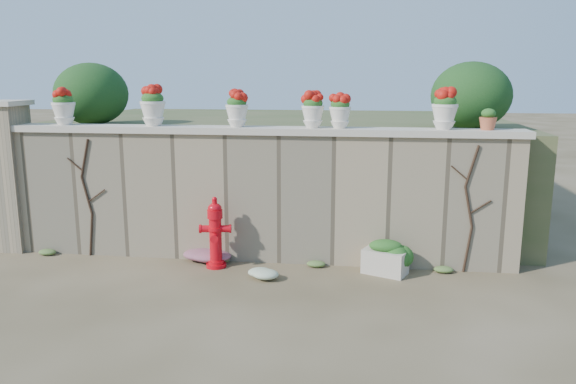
# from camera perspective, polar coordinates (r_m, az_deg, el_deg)

# --- Properties ---
(ground) EXTENTS (80.00, 80.00, 0.00)m
(ground) POSITION_cam_1_polar(r_m,az_deg,el_deg) (7.43, -5.99, -11.04)
(ground) COLOR #4A3E25
(ground) RESTS_ON ground
(stone_wall) EXTENTS (8.00, 0.40, 2.00)m
(stone_wall) POSITION_cam_1_polar(r_m,az_deg,el_deg) (8.82, -3.39, -0.54)
(stone_wall) COLOR gray
(stone_wall) RESTS_ON ground
(wall_cap) EXTENTS (8.10, 0.52, 0.10)m
(wall_cap) POSITION_cam_1_polar(r_m,az_deg,el_deg) (8.66, -3.48, 6.27)
(wall_cap) COLOR beige
(wall_cap) RESTS_ON stone_wall
(gate_pillar) EXTENTS (0.72, 0.72, 2.48)m
(gate_pillar) POSITION_cam_1_polar(r_m,az_deg,el_deg) (10.39, -26.51, 1.55)
(gate_pillar) COLOR gray
(gate_pillar) RESTS_ON ground
(raised_fill) EXTENTS (9.00, 6.00, 2.00)m
(raised_fill) POSITION_cam_1_polar(r_m,az_deg,el_deg) (11.92, -0.46, 2.69)
(raised_fill) COLOR #384C23
(raised_fill) RESTS_ON ground
(back_shrub_left) EXTENTS (1.30, 1.30, 1.10)m
(back_shrub_left) POSITION_cam_1_polar(r_m,az_deg,el_deg) (10.82, -19.33, 9.38)
(back_shrub_left) COLOR #143814
(back_shrub_left) RESTS_ON raised_fill
(back_shrub_right) EXTENTS (1.30, 1.30, 1.10)m
(back_shrub_right) POSITION_cam_1_polar(r_m,az_deg,el_deg) (9.81, 18.09, 9.29)
(back_shrub_right) COLOR #143814
(back_shrub_right) RESTS_ON raised_fill
(vine_left) EXTENTS (0.60, 0.04, 1.91)m
(vine_left) POSITION_cam_1_polar(r_m,az_deg,el_deg) (9.49, -19.70, -0.38)
(vine_left) COLOR black
(vine_left) RESTS_ON ground
(vine_right) EXTENTS (0.60, 0.04, 1.91)m
(vine_right) POSITION_cam_1_polar(r_m,az_deg,el_deg) (8.59, 17.96, -1.49)
(vine_right) COLOR black
(vine_right) RESTS_ON ground
(fire_hydrant) EXTENTS (0.47, 0.34, 1.09)m
(fire_hydrant) POSITION_cam_1_polar(r_m,az_deg,el_deg) (8.57, -7.39, -4.09)
(fire_hydrant) COLOR red
(fire_hydrant) RESTS_ON ground
(planter_box) EXTENTS (0.72, 0.58, 0.52)m
(planter_box) POSITION_cam_1_polar(r_m,az_deg,el_deg) (8.44, 9.85, -6.61)
(planter_box) COLOR beige
(planter_box) RESTS_ON ground
(green_shrub) EXTENTS (0.60, 0.54, 0.57)m
(green_shrub) POSITION_cam_1_polar(r_m,az_deg,el_deg) (8.43, 10.67, -6.34)
(green_shrub) COLOR #1E5119
(green_shrub) RESTS_ON ground
(magenta_clump) EXTENTS (0.89, 0.59, 0.24)m
(magenta_clump) POSITION_cam_1_polar(r_m,az_deg,el_deg) (8.96, -8.62, -6.28)
(magenta_clump) COLOR #BE2685
(magenta_clump) RESTS_ON ground
(white_flowers) EXTENTS (0.53, 0.42, 0.19)m
(white_flowers) POSITION_cam_1_polar(r_m,az_deg,el_deg) (8.13, -2.44, -8.24)
(white_flowers) COLOR white
(white_flowers) RESTS_ON ground
(urn_pot_0) EXTENTS (0.37, 0.37, 0.58)m
(urn_pot_0) POSITION_cam_1_polar(r_m,az_deg,el_deg) (9.71, -21.84, 8.03)
(urn_pot_0) COLOR silver
(urn_pot_0) RESTS_ON wall_cap
(urn_pot_1) EXTENTS (0.39, 0.39, 0.62)m
(urn_pot_1) POSITION_cam_1_polar(r_m,az_deg,el_deg) (9.07, -13.57, 8.47)
(urn_pot_1) COLOR silver
(urn_pot_1) RESTS_ON wall_cap
(urn_pot_2) EXTENTS (0.35, 0.35, 0.55)m
(urn_pot_2) POSITION_cam_1_polar(r_m,az_deg,el_deg) (8.69, -5.21, 8.39)
(urn_pot_2) COLOR silver
(urn_pot_2) RESTS_ON wall_cap
(urn_pot_3) EXTENTS (0.34, 0.34, 0.54)m
(urn_pot_3) POSITION_cam_1_polar(r_m,az_deg,el_deg) (8.50, 2.54, 8.31)
(urn_pot_3) COLOR silver
(urn_pot_3) RESTS_ON wall_cap
(urn_pot_4) EXTENTS (0.33, 0.33, 0.51)m
(urn_pot_4) POSITION_cam_1_polar(r_m,az_deg,el_deg) (8.48, 5.31, 8.19)
(urn_pot_4) COLOR silver
(urn_pot_4) RESTS_ON wall_cap
(urn_pot_5) EXTENTS (0.38, 0.38, 0.59)m
(urn_pot_5) POSITION_cam_1_polar(r_m,az_deg,el_deg) (8.55, 15.63, 8.10)
(urn_pot_5) COLOR silver
(urn_pot_5) RESTS_ON wall_cap
(terracotta_pot) EXTENTS (0.25, 0.25, 0.30)m
(terracotta_pot) POSITION_cam_1_polar(r_m,az_deg,el_deg) (8.66, 19.65, 6.87)
(terracotta_pot) COLOR #B95938
(terracotta_pot) RESTS_ON wall_cap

